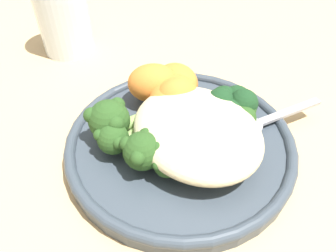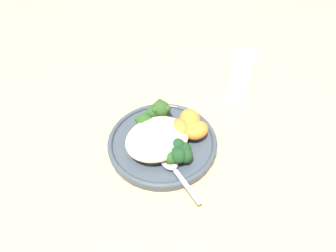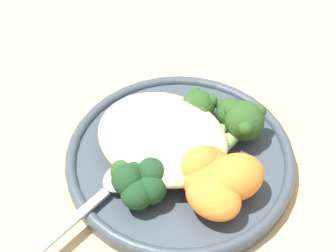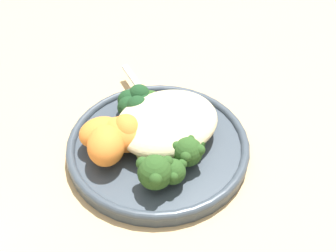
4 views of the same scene
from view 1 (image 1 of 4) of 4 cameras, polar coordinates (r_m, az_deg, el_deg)
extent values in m
plane|color=tan|center=(0.37, 3.81, -2.32)|extent=(4.00, 4.00, 0.00)
cylinder|color=#38424C|center=(0.36, 2.12, -3.33)|extent=(0.24, 0.24, 0.02)
torus|color=#38424C|center=(0.35, 2.16, -2.44)|extent=(0.24, 0.24, 0.01)
ellipsoid|color=beige|center=(0.32, 5.06, -0.77)|extent=(0.14, 0.12, 0.04)
ellipsoid|color=#8EB25B|center=(0.35, -2.79, 1.43)|extent=(0.04, 0.09, 0.02)
sphere|color=#284C1E|center=(0.34, -10.20, 1.01)|extent=(0.04, 0.04, 0.04)
sphere|color=#284C1E|center=(0.33, -13.19, 1.83)|extent=(0.02, 0.02, 0.02)
sphere|color=#284C1E|center=(0.32, -9.07, 0.31)|extent=(0.02, 0.02, 0.02)
sphere|color=#284C1E|center=(0.34, -8.80, 3.64)|extent=(0.02, 0.02, 0.02)
ellipsoid|color=#8EB25B|center=(0.35, -2.98, 0.19)|extent=(0.02, 0.09, 0.01)
sphere|color=#284C1E|center=(0.33, -9.54, -2.18)|extent=(0.03, 0.03, 0.03)
sphere|color=#284C1E|center=(0.32, -11.85, -1.56)|extent=(0.01, 0.01, 0.01)
sphere|color=#284C1E|center=(0.31, -8.65, -2.84)|extent=(0.01, 0.01, 0.01)
sphere|color=#284C1E|center=(0.33, -8.46, -0.10)|extent=(0.01, 0.01, 0.01)
ellipsoid|color=#8EB25B|center=(0.35, -0.61, 0.30)|extent=(0.07, 0.10, 0.01)
sphere|color=#284C1E|center=(0.31, -4.48, -4.35)|extent=(0.04, 0.04, 0.04)
sphere|color=#284C1E|center=(0.31, -7.19, -3.10)|extent=(0.01, 0.01, 0.01)
sphere|color=#284C1E|center=(0.29, -5.28, -5.58)|extent=(0.01, 0.01, 0.01)
sphere|color=#284C1E|center=(0.30, -1.83, -3.95)|extent=(0.01, 0.01, 0.01)
sphere|color=#284C1E|center=(0.31, -3.85, -1.59)|extent=(0.01, 0.01, 0.01)
ellipsoid|color=#8EB25B|center=(0.34, 0.33, -0.23)|extent=(0.10, 0.08, 0.02)
sphere|color=#284C1E|center=(0.30, -0.08, -6.56)|extent=(0.03, 0.03, 0.03)
sphere|color=#284C1E|center=(0.30, -1.80, -6.84)|extent=(0.01, 0.01, 0.01)
sphere|color=#284C1E|center=(0.30, 1.60, -5.14)|extent=(0.01, 0.01, 0.01)
ellipsoid|color=#8EB25B|center=(0.35, 1.17, 0.67)|extent=(0.07, 0.04, 0.02)
sphere|color=#284C1E|center=(0.32, 2.88, -2.50)|extent=(0.03, 0.03, 0.03)
sphere|color=#284C1E|center=(0.31, 1.12, -2.69)|extent=(0.01, 0.01, 0.01)
sphere|color=#284C1E|center=(0.32, 4.66, -0.98)|extent=(0.01, 0.01, 0.01)
ellipsoid|color=#8EB25B|center=(0.34, 3.42, -0.72)|extent=(0.07, 0.02, 0.01)
sphere|color=#284C1E|center=(0.32, 7.47, -2.91)|extent=(0.04, 0.04, 0.04)
sphere|color=#284C1E|center=(0.31, 4.99, -2.23)|extent=(0.01, 0.01, 0.01)
sphere|color=#284C1E|center=(0.30, 9.26, -3.70)|extent=(0.01, 0.01, 0.01)
sphere|color=#284C1E|center=(0.32, 8.49, -0.47)|extent=(0.01, 0.01, 0.01)
ellipsoid|color=#8EB25B|center=(0.35, 4.46, 0.19)|extent=(0.08, 0.04, 0.01)
sphere|color=#284C1E|center=(0.33, 10.18, -1.17)|extent=(0.04, 0.04, 0.04)
sphere|color=#284C1E|center=(0.32, 7.88, -0.48)|extent=(0.01, 0.01, 0.01)
sphere|color=#284C1E|center=(0.32, 11.96, -1.85)|extent=(0.01, 0.01, 0.01)
sphere|color=#284C1E|center=(0.33, 11.10, 1.12)|extent=(0.01, 0.01, 0.01)
ellipsoid|color=#8EB25B|center=(0.36, 5.90, 1.40)|extent=(0.07, 0.07, 0.01)
sphere|color=#284C1E|center=(0.35, 12.78, 1.34)|extent=(0.03, 0.03, 0.03)
sphere|color=#284C1E|center=(0.34, 11.51, 1.27)|extent=(0.01, 0.01, 0.01)
sphere|color=#284C1E|center=(0.36, 14.26, 2.64)|extent=(0.01, 0.01, 0.01)
ellipsoid|color=orange|center=(0.38, -2.55, 7.47)|extent=(0.07, 0.08, 0.04)
ellipsoid|color=orange|center=(0.36, 1.96, 5.34)|extent=(0.05, 0.06, 0.04)
ellipsoid|color=orange|center=(0.37, 0.68, 5.25)|extent=(0.08, 0.08, 0.04)
ellipsoid|color=orange|center=(0.39, 1.62, 7.87)|extent=(0.06, 0.05, 0.04)
sphere|color=#193D1E|center=(0.37, 9.52, 4.69)|extent=(0.03, 0.03, 0.03)
sphere|color=#193D1E|center=(0.36, 9.06, 4.04)|extent=(0.03, 0.03, 0.03)
sphere|color=#193D1E|center=(0.35, 11.02, 2.25)|extent=(0.03, 0.03, 0.03)
sphere|color=#193D1E|center=(0.36, 12.97, 3.87)|extent=(0.03, 0.03, 0.03)
sphere|color=#193D1E|center=(0.37, 11.84, 4.58)|extent=(0.03, 0.03, 0.03)
cube|color=#A3A3A8|center=(0.40, 20.50, 2.41)|extent=(0.02, 0.08, 0.00)
ellipsoid|color=#A3A3A8|center=(0.36, 13.04, -0.22)|extent=(0.04, 0.05, 0.01)
cylinder|color=silver|center=(0.52, -17.95, 18.28)|extent=(0.08, 0.08, 0.12)
camera|label=2|loc=(0.49, 85.64, 35.94)|focal=28.00mm
camera|label=3|loc=(0.64, 31.47, 60.19)|focal=60.00mm
camera|label=4|loc=(0.52, -86.07, 35.28)|focal=50.00mm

